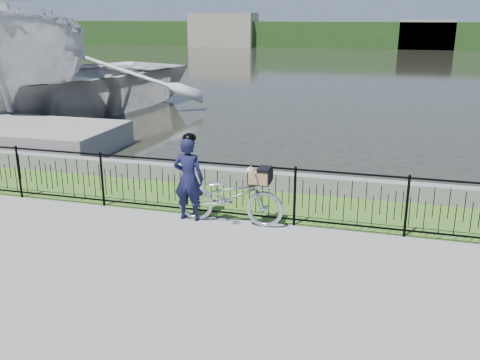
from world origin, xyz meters
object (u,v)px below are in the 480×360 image
(bicycle_rig, at_px, (230,195))
(boat_near, at_px, (31,59))
(cyclist, at_px, (189,178))
(boat_far, at_px, (50,82))

(bicycle_rig, height_order, boat_near, boat_near)
(bicycle_rig, relative_size, cyclist, 1.21)
(boat_near, bearing_deg, bicycle_rig, -40.01)
(boat_far, bearing_deg, cyclist, -44.59)
(boat_far, bearing_deg, bicycle_rig, -42.08)
(cyclist, bearing_deg, bicycle_rig, 1.86)
(cyclist, relative_size, boat_far, 0.12)
(boat_near, xyz_separation_m, boat_far, (0.61, 0.13, -0.88))
(boat_far, bearing_deg, boat_near, -168.17)
(cyclist, xyz_separation_m, boat_far, (-9.26, 9.13, 0.45))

